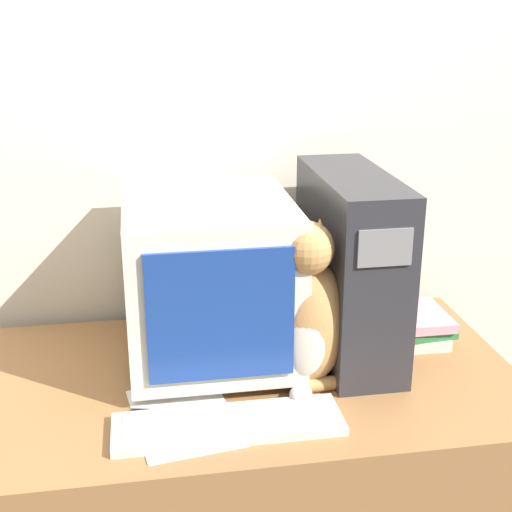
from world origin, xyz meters
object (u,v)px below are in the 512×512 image
Objects in this scene: cat at (306,314)px; book_stack at (417,325)px; crt_monitor at (210,279)px; pen at (163,411)px; computer_tower at (350,265)px; keyboard at (228,424)px.

cat is 0.43m from book_stack.
book_stack is at bearing 1.18° from crt_monitor.
pen is at bearing -159.49° from book_stack.
cat is (-0.15, -0.16, -0.05)m from computer_tower.
book_stack is (0.21, 0.03, -0.19)m from computer_tower.
computer_tower reaches higher than cat.
crt_monitor is 1.15× the size of cat.
crt_monitor reaches higher than pen.
cat is 0.39m from pen.
computer_tower reaches higher than keyboard.
book_stack is at bearing 7.32° from computer_tower.
crt_monitor is 0.99× the size of computer_tower.
cat reaches higher than keyboard.
keyboard is at bearing -138.21° from computer_tower.
crt_monitor is at bearing 61.50° from pen.
cat is (0.20, 0.15, 0.17)m from keyboard.
keyboard reaches higher than pen.
crt_monitor is 0.36m from computer_tower.
book_stack is (0.56, 0.01, -0.17)m from crt_monitor.
crt_monitor is 0.27m from cat.
book_stack is at bearing 31.52° from keyboard.
computer_tower is 0.28m from book_stack.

